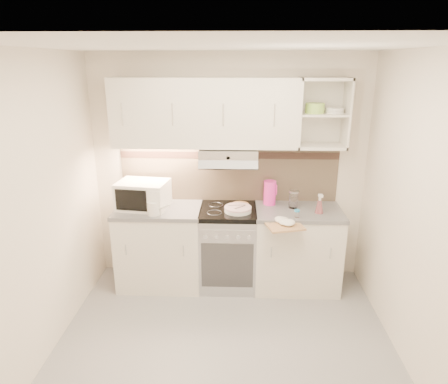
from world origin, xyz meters
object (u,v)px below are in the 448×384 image
object	(u,v)px
watering_can	(154,208)
cutting_board	(284,225)
spray_bottle	(319,205)
microwave	(143,195)
plate_stack	(238,209)
pink_pitcher	(270,193)
glass_jar	(293,199)
electric_range	(228,247)

from	to	relation	value
watering_can	cutting_board	distance (m)	1.32
spray_bottle	cutting_board	distance (m)	0.49
microwave	watering_can	size ratio (longest dim) A/B	2.23
plate_stack	spray_bottle	world-z (taller)	spray_bottle
plate_stack	pink_pitcher	world-z (taller)	pink_pitcher
plate_stack	pink_pitcher	distance (m)	0.44
watering_can	cutting_board	size ratio (longest dim) A/B	0.74
spray_bottle	microwave	bearing A→B (deg)	175.09
watering_can	glass_jar	distance (m)	1.47
electric_range	cutting_board	distance (m)	0.78
electric_range	microwave	world-z (taller)	microwave
cutting_board	glass_jar	bearing A→B (deg)	56.82
electric_range	watering_can	world-z (taller)	watering_can
watering_can	pink_pitcher	world-z (taller)	pink_pitcher
microwave	pink_pitcher	distance (m)	1.37
microwave	pink_pitcher	bearing A→B (deg)	15.02
watering_can	microwave	bearing A→B (deg)	143.46
plate_stack	cutting_board	bearing A→B (deg)	-31.56
watering_can	spray_bottle	bearing A→B (deg)	19.08
cutting_board	watering_can	bearing A→B (deg)	158.46
watering_can	plate_stack	distance (m)	0.86
glass_jar	spray_bottle	distance (m)	0.29
microwave	cutting_board	bearing A→B (deg)	-5.49
electric_range	microwave	bearing A→B (deg)	179.81
microwave	watering_can	world-z (taller)	microwave
pink_pitcher	glass_jar	size ratio (longest dim) A/B	1.40
cutting_board	pink_pitcher	bearing A→B (deg)	86.80
electric_range	pink_pitcher	size ratio (longest dim) A/B	3.39
microwave	cutting_board	world-z (taller)	microwave
plate_stack	spray_bottle	size ratio (longest dim) A/B	1.28
plate_stack	cutting_board	distance (m)	0.54
microwave	spray_bottle	distance (m)	1.86
pink_pitcher	cutting_board	distance (m)	0.56
spray_bottle	watering_can	bearing A→B (deg)	-178.32
spray_bottle	pink_pitcher	bearing A→B (deg)	150.85
plate_stack	pink_pitcher	bearing A→B (deg)	34.73
plate_stack	glass_jar	size ratio (longest dim) A/B	1.50
electric_range	watering_can	bearing A→B (deg)	-165.06
watering_can	pink_pitcher	distance (m)	1.26
microwave	plate_stack	world-z (taller)	microwave
watering_can	pink_pitcher	size ratio (longest dim) A/B	0.95
glass_jar	pink_pitcher	bearing A→B (deg)	156.79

